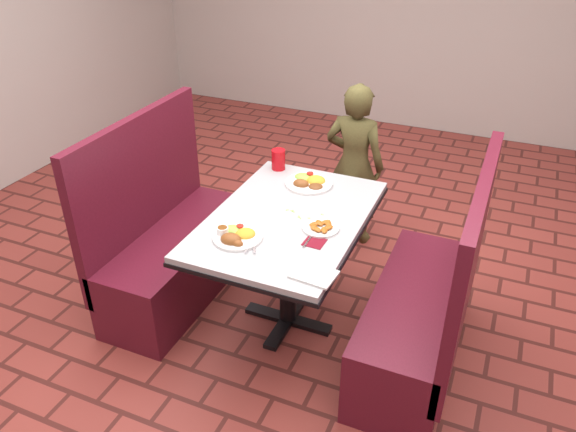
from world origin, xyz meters
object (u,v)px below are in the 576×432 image
at_px(plantain_plate, 321,227).
at_px(booth_bench_left, 172,248).
at_px(booth_bench_right, 424,313).
at_px(near_dinner_plate, 236,234).
at_px(diner_person, 354,165).
at_px(red_tumbler, 278,159).
at_px(dining_table, 288,231).
at_px(far_dinner_plate, 309,180).

bearing_deg(plantain_plate, booth_bench_left, 176.85).
relative_size(booth_bench_right, plantain_plate, 6.13).
xyz_separation_m(near_dinner_plate, plantain_plate, (0.36, 0.26, -0.02)).
height_order(booth_bench_left, near_dinner_plate, booth_bench_left).
bearing_deg(diner_person, near_dinner_plate, 83.87).
xyz_separation_m(booth_bench_left, red_tumbler, (0.51, 0.52, 0.49)).
height_order(diner_person, red_tumbler, diner_person).
bearing_deg(booth_bench_left, dining_table, 0.00).
distance_m(booth_bench_right, far_dinner_plate, 1.02).
relative_size(near_dinner_plate, far_dinner_plate, 0.90).
height_order(diner_person, far_dinner_plate, diner_person).
bearing_deg(near_dinner_plate, red_tumbler, 99.25).
xyz_separation_m(dining_table, near_dinner_plate, (-0.15, -0.31, 0.12)).
bearing_deg(booth_bench_left, booth_bench_right, 0.00).
xyz_separation_m(diner_person, red_tumbler, (-0.34, -0.56, 0.22)).
relative_size(far_dinner_plate, red_tumbler, 2.19).
distance_m(far_dinner_plate, red_tumbler, 0.29).
relative_size(booth_bench_right, red_tumbler, 9.21).
height_order(near_dinner_plate, far_dinner_plate, near_dinner_plate).
height_order(dining_table, near_dinner_plate, near_dinner_plate).
relative_size(booth_bench_right, far_dinner_plate, 4.20).
height_order(dining_table, diner_person, diner_person).
xyz_separation_m(booth_bench_right, far_dinner_plate, (-0.83, 0.40, 0.45)).
distance_m(diner_person, far_dinner_plate, 0.71).
relative_size(diner_person, red_tumbler, 9.13).
xyz_separation_m(booth_bench_left, diner_person, (0.85, 1.08, 0.27)).
relative_size(dining_table, diner_person, 1.02).
xyz_separation_m(far_dinner_plate, plantain_plate, (0.24, -0.45, -0.01)).
relative_size(dining_table, red_tumbler, 9.30).
xyz_separation_m(booth_bench_right, diner_person, (-0.75, 1.08, 0.27)).
height_order(dining_table, booth_bench_right, booth_bench_right).
xyz_separation_m(dining_table, plantain_plate, (0.21, -0.06, 0.11)).
height_order(far_dinner_plate, plantain_plate, far_dinner_plate).
bearing_deg(plantain_plate, dining_table, 165.25).
relative_size(near_dinner_plate, red_tumbler, 1.97).
bearing_deg(near_dinner_plate, booth_bench_left, 154.07).
bearing_deg(booth_bench_right, near_dinner_plate, -161.74).
bearing_deg(booth_bench_left, red_tumbler, 45.57).
bearing_deg(near_dinner_plate, dining_table, 64.03).
bearing_deg(booth_bench_left, near_dinner_plate, -25.93).
xyz_separation_m(booth_bench_left, plantain_plate, (1.01, -0.06, 0.43)).
relative_size(dining_table, booth_bench_left, 1.01).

